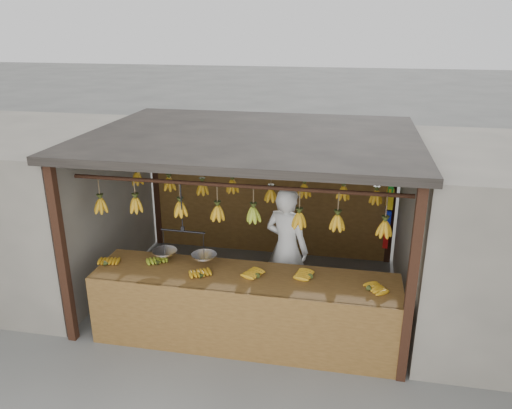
# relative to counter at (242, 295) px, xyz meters

# --- Properties ---
(ground) EXTENTS (80.00, 80.00, 0.00)m
(ground) POSITION_rel_counter_xyz_m (-0.13, 1.24, -0.71)
(ground) COLOR #5B5B57
(stall) EXTENTS (4.30, 3.30, 2.40)m
(stall) POSITION_rel_counter_xyz_m (-0.13, 1.56, 1.26)
(stall) COLOR black
(stall) RESTS_ON ground
(neighbor_left) EXTENTS (3.00, 3.00, 2.30)m
(neighbor_left) POSITION_rel_counter_xyz_m (-3.73, 1.24, 0.44)
(neighbor_left) COLOR slate
(neighbor_left) RESTS_ON ground
(counter) EXTENTS (3.71, 0.84, 0.96)m
(counter) POSITION_rel_counter_xyz_m (0.00, 0.00, 0.00)
(counter) COLOR brown
(counter) RESTS_ON ground
(hanging_bananas) EXTENTS (3.60, 2.24, 0.39)m
(hanging_bananas) POSITION_rel_counter_xyz_m (-0.13, 1.24, 0.92)
(hanging_bananas) COLOR #C38814
(hanging_bananas) RESTS_ON ground
(balance_scale) EXTENTS (0.82, 0.32, 0.94)m
(balance_scale) POSITION_rel_counter_xyz_m (-0.78, 0.24, 0.41)
(balance_scale) COLOR black
(balance_scale) RESTS_ON ground
(vendor) EXTENTS (0.75, 0.64, 1.75)m
(vendor) POSITION_rel_counter_xyz_m (0.39, 1.04, 0.16)
(vendor) COLOR white
(vendor) RESTS_ON ground
(bag_bundles) EXTENTS (0.08, 0.26, 1.26)m
(bag_bundles) POSITION_rel_counter_xyz_m (1.81, 2.59, 0.28)
(bag_bundles) COLOR #199926
(bag_bundles) RESTS_ON ground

